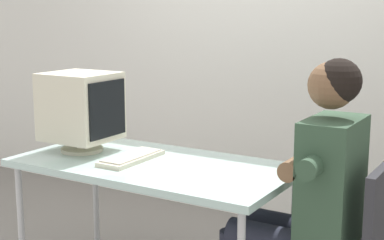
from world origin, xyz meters
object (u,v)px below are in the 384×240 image
Objects in this scene: desk at (153,171)px; keyboard at (131,158)px; person_seated at (308,189)px; crt_monitor at (81,107)px.

keyboard is (-0.12, -0.03, 0.06)m from desk.
desk is 0.84m from person_seated.
crt_monitor is 0.43m from keyboard.
desk is at bearing 1.03° from crt_monitor.
crt_monitor is 0.34× the size of person_seated.
keyboard is 0.96m from person_seated.
person_seated is at bearing 3.11° from desk.
keyboard is (0.36, -0.02, -0.24)m from crt_monitor.
desk is 3.29× the size of crt_monitor.
crt_monitor is (-0.48, -0.01, 0.30)m from desk.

